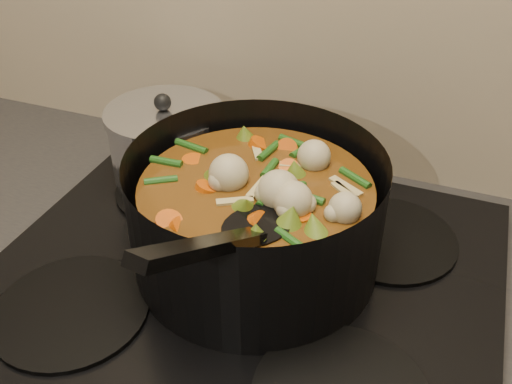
% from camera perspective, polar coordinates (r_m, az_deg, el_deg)
% --- Properties ---
extents(stovetop, '(0.62, 0.54, 0.03)m').
position_cam_1_polar(stovetop, '(0.73, -1.43, -8.61)').
color(stovetop, black).
rests_on(stovetop, counter).
extents(stockpot, '(0.39, 0.46, 0.23)m').
position_cam_1_polar(stockpot, '(0.69, -0.00, -2.44)').
color(stockpot, black).
rests_on(stockpot, stovetop).
extents(saucepan, '(0.17, 0.17, 0.14)m').
position_cam_1_polar(saucepan, '(0.87, -8.89, 4.70)').
color(saucepan, silver).
rests_on(saucepan, stovetop).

